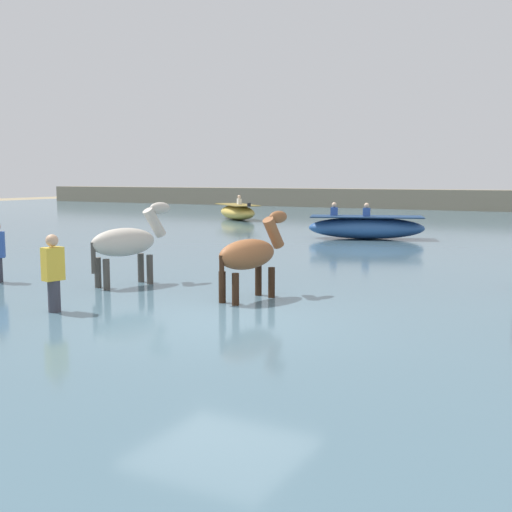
# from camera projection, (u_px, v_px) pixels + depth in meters

# --- Properties ---
(ground_plane) EXTENTS (120.00, 120.00, 0.00)m
(ground_plane) POSITION_uv_depth(u_px,v_px,m) (222.00, 343.00, 9.60)
(ground_plane) COLOR gray
(water_surface) EXTENTS (90.00, 90.00, 0.36)m
(water_surface) POSITION_uv_depth(u_px,v_px,m) (402.00, 258.00, 18.28)
(water_surface) COLOR #476675
(water_surface) RESTS_ON ground
(horse_lead_pinto) EXTENTS (0.91, 1.85, 2.02)m
(horse_lead_pinto) POSITION_uv_depth(u_px,v_px,m) (127.00, 244.00, 12.53)
(horse_lead_pinto) COLOR beige
(horse_lead_pinto) RESTS_ON ground
(horse_trailing_chestnut) EXTENTS (0.76, 1.77, 1.92)m
(horse_trailing_chestnut) POSITION_uv_depth(u_px,v_px,m) (250.00, 257.00, 11.07)
(horse_trailing_chestnut) COLOR brown
(horse_trailing_chestnut) RESTS_ON ground
(boat_far_offshore) EXTENTS (4.34, 2.72, 1.29)m
(boat_far_offshore) POSITION_uv_depth(u_px,v_px,m) (366.00, 227.00, 22.24)
(boat_far_offshore) COLOR #28518E
(boat_far_offshore) RESTS_ON water_surface
(boat_mid_outer) EXTENTS (3.77, 3.53, 1.27)m
(boat_mid_outer) POSITION_uv_depth(u_px,v_px,m) (237.00, 212.00, 32.52)
(boat_mid_outer) COLOR gold
(boat_mid_outer) RESTS_ON water_surface
(person_wading_close) EXTENTS (0.27, 0.36, 1.63)m
(person_wading_close) POSITION_uv_depth(u_px,v_px,m) (54.00, 281.00, 10.06)
(person_wading_close) COLOR #383842
(person_wading_close) RESTS_ON ground
(far_shoreline) EXTENTS (80.00, 2.40, 1.73)m
(far_shoreline) POSITION_uv_depth(u_px,v_px,m) (511.00, 203.00, 40.75)
(far_shoreline) COLOR gray
(far_shoreline) RESTS_ON ground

